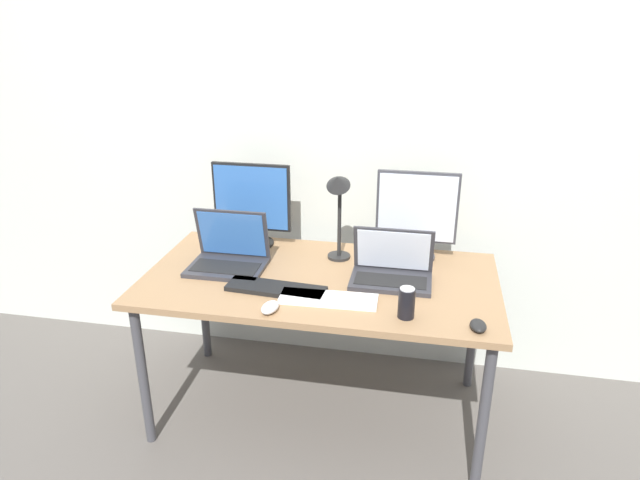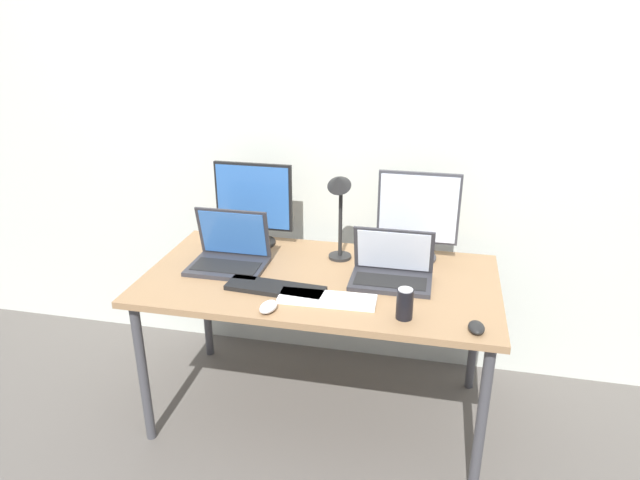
{
  "view_description": "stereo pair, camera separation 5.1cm",
  "coord_description": "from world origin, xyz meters",
  "px_view_note": "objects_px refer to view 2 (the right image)",
  "views": [
    {
      "loc": [
        0.44,
        -2.27,
        1.87
      ],
      "look_at": [
        0.0,
        0.0,
        0.92
      ],
      "focal_mm": 32.0,
      "sensor_mm": 36.0,
      "label": 1
    },
    {
      "loc": [
        0.49,
        -2.26,
        1.87
      ],
      "look_at": [
        0.0,
        0.0,
        0.92
      ],
      "focal_mm": 32.0,
      "sensor_mm": 36.0,
      "label": 2
    }
  ],
  "objects_px": {
    "work_desk": "(320,289)",
    "desk_lamp": "(339,199)",
    "monitor_left": "(254,203)",
    "keyboard_aux": "(275,288)",
    "laptop_silver": "(230,254)",
    "keyboard_main": "(327,299)",
    "monitor_center": "(418,215)",
    "mouse_by_laptop": "(476,327)",
    "soda_can_near_keyboard": "(405,304)",
    "laptop_secondary": "(392,270)",
    "mouse_by_keyboard": "(268,307)"
  },
  "relations": [
    {
      "from": "laptop_silver",
      "to": "desk_lamp",
      "type": "xyz_separation_m",
      "value": [
        0.49,
        0.15,
        0.25
      ]
    },
    {
      "from": "work_desk",
      "to": "mouse_by_laptop",
      "type": "xyz_separation_m",
      "value": [
        0.67,
        -0.33,
        0.08
      ]
    },
    {
      "from": "laptop_secondary",
      "to": "keyboard_main",
      "type": "distance_m",
      "value": 0.35
    },
    {
      "from": "work_desk",
      "to": "monitor_center",
      "type": "relative_size",
      "value": 3.69
    },
    {
      "from": "monitor_left",
      "to": "laptop_silver",
      "type": "bearing_deg",
      "value": -96.52
    },
    {
      "from": "soda_can_near_keyboard",
      "to": "desk_lamp",
      "type": "height_order",
      "value": "desk_lamp"
    },
    {
      "from": "monitor_left",
      "to": "monitor_center",
      "type": "height_order",
      "value": "monitor_center"
    },
    {
      "from": "keyboard_aux",
      "to": "mouse_by_laptop",
      "type": "bearing_deg",
      "value": -6.29
    },
    {
      "from": "soda_can_near_keyboard",
      "to": "keyboard_main",
      "type": "bearing_deg",
      "value": 167.84
    },
    {
      "from": "desk_lamp",
      "to": "keyboard_main",
      "type": "bearing_deg",
      "value": -85.88
    },
    {
      "from": "mouse_by_laptop",
      "to": "mouse_by_keyboard",
      "type": "bearing_deg",
      "value": 176.17
    },
    {
      "from": "soda_can_near_keyboard",
      "to": "desk_lamp",
      "type": "bearing_deg",
      "value": 126.64
    },
    {
      "from": "laptop_secondary",
      "to": "mouse_by_laptop",
      "type": "height_order",
      "value": "laptop_secondary"
    },
    {
      "from": "keyboard_main",
      "to": "mouse_by_keyboard",
      "type": "bearing_deg",
      "value": -150.52
    },
    {
      "from": "laptop_secondary",
      "to": "soda_can_near_keyboard",
      "type": "height_order",
      "value": "laptop_secondary"
    },
    {
      "from": "monitor_left",
      "to": "mouse_by_keyboard",
      "type": "distance_m",
      "value": 0.74
    },
    {
      "from": "keyboard_main",
      "to": "soda_can_near_keyboard",
      "type": "distance_m",
      "value": 0.33
    },
    {
      "from": "mouse_by_laptop",
      "to": "keyboard_aux",
      "type": "bearing_deg",
      "value": 163.98
    },
    {
      "from": "monitor_center",
      "to": "laptop_silver",
      "type": "bearing_deg",
      "value": -162.19
    },
    {
      "from": "keyboard_aux",
      "to": "mouse_by_keyboard",
      "type": "distance_m",
      "value": 0.18
    },
    {
      "from": "keyboard_aux",
      "to": "mouse_by_keyboard",
      "type": "xyz_separation_m",
      "value": [
        0.02,
        -0.18,
        0.01
      ]
    },
    {
      "from": "keyboard_main",
      "to": "monitor_center",
      "type": "bearing_deg",
      "value": 55.93
    },
    {
      "from": "mouse_by_keyboard",
      "to": "mouse_by_laptop",
      "type": "relative_size",
      "value": 1.1
    },
    {
      "from": "laptop_silver",
      "to": "keyboard_main",
      "type": "bearing_deg",
      "value": -25.53
    },
    {
      "from": "mouse_by_laptop",
      "to": "laptop_secondary",
      "type": "bearing_deg",
      "value": 129.72
    },
    {
      "from": "laptop_secondary",
      "to": "desk_lamp",
      "type": "bearing_deg",
      "value": 149.81
    },
    {
      "from": "keyboard_main",
      "to": "keyboard_aux",
      "type": "relative_size",
      "value": 0.94
    },
    {
      "from": "keyboard_aux",
      "to": "soda_can_near_keyboard",
      "type": "bearing_deg",
      "value": -7.4
    },
    {
      "from": "laptop_silver",
      "to": "keyboard_aux",
      "type": "bearing_deg",
      "value": -35.43
    },
    {
      "from": "keyboard_aux",
      "to": "desk_lamp",
      "type": "bearing_deg",
      "value": 63.87
    },
    {
      "from": "keyboard_main",
      "to": "mouse_by_laptop",
      "type": "height_order",
      "value": "mouse_by_laptop"
    },
    {
      "from": "work_desk",
      "to": "mouse_by_keyboard",
      "type": "relative_size",
      "value": 15.48
    },
    {
      "from": "laptop_silver",
      "to": "laptop_secondary",
      "type": "height_order",
      "value": "laptop_silver"
    },
    {
      "from": "keyboard_main",
      "to": "soda_can_near_keyboard",
      "type": "relative_size",
      "value": 3.2
    },
    {
      "from": "laptop_silver",
      "to": "desk_lamp",
      "type": "bearing_deg",
      "value": 17.58
    },
    {
      "from": "mouse_by_keyboard",
      "to": "desk_lamp",
      "type": "bearing_deg",
      "value": 80.27
    },
    {
      "from": "monitor_center",
      "to": "keyboard_aux",
      "type": "distance_m",
      "value": 0.76
    },
    {
      "from": "soda_can_near_keyboard",
      "to": "monitor_center",
      "type": "bearing_deg",
      "value": 89.34
    },
    {
      "from": "monitor_left",
      "to": "laptop_secondary",
      "type": "bearing_deg",
      "value": -21.15
    },
    {
      "from": "work_desk",
      "to": "monitor_center",
      "type": "bearing_deg",
      "value": 36.52
    },
    {
      "from": "monitor_left",
      "to": "keyboard_aux",
      "type": "height_order",
      "value": "monitor_left"
    },
    {
      "from": "monitor_center",
      "to": "laptop_secondary",
      "type": "relative_size",
      "value": 1.21
    },
    {
      "from": "laptop_silver",
      "to": "keyboard_main",
      "type": "height_order",
      "value": "laptop_silver"
    },
    {
      "from": "work_desk",
      "to": "laptop_secondary",
      "type": "xyz_separation_m",
      "value": [
        0.32,
        0.03,
        0.12
      ]
    },
    {
      "from": "soda_can_near_keyboard",
      "to": "laptop_silver",
      "type": "bearing_deg",
      "value": 159.33
    },
    {
      "from": "laptop_silver",
      "to": "mouse_by_keyboard",
      "type": "height_order",
      "value": "laptop_silver"
    },
    {
      "from": "laptop_secondary",
      "to": "keyboard_aux",
      "type": "distance_m",
      "value": 0.52
    },
    {
      "from": "laptop_silver",
      "to": "keyboard_main",
      "type": "relative_size",
      "value": 0.86
    },
    {
      "from": "mouse_by_laptop",
      "to": "soda_can_near_keyboard",
      "type": "relative_size",
      "value": 0.74
    },
    {
      "from": "work_desk",
      "to": "desk_lamp",
      "type": "height_order",
      "value": "desk_lamp"
    }
  ]
}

